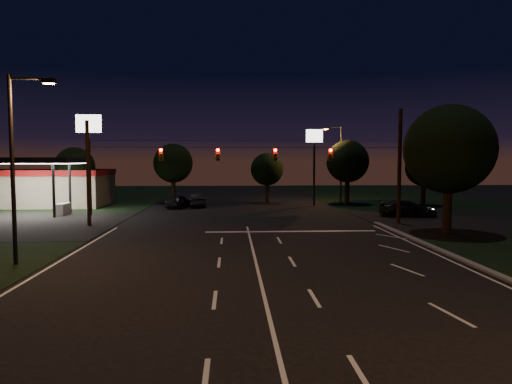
{
  "coord_description": "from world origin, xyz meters",
  "views": [
    {
      "loc": [
        -1.2,
        -20.1,
        4.99
      ],
      "look_at": [
        0.37,
        8.56,
        3.0
      ],
      "focal_mm": 32.0,
      "sensor_mm": 36.0,
      "label": 1
    }
  ],
  "objects": [
    {
      "name": "tree_far_d",
      "position": [
        12.02,
        31.13,
        4.83
      ],
      "size": [
        4.8,
        4.8,
        7.3
      ],
      "color": "black",
      "rests_on": "ground"
    },
    {
      "name": "car_oncoming_b",
      "position": [
        -4.78,
        29.38,
        0.75
      ],
      "size": [
        1.95,
        4.67,
        1.5
      ],
      "primitive_type": "imported",
      "rotation": [
        0.0,
        0.0,
        3.22
      ],
      "color": "black",
      "rests_on": "ground"
    },
    {
      "name": "center_line",
      "position": [
        0.0,
        -6.0,
        0.01
      ],
      "size": [
        0.14,
        40.0,
        0.01
      ],
      "primitive_type": "cube",
      "color": "silver",
      "rests_on": "ground"
    },
    {
      "name": "tree_far_b",
      "position": [
        -7.98,
        34.13,
        4.61
      ],
      "size": [
        4.6,
        4.6,
        6.98
      ],
      "color": "black",
      "rests_on": "ground"
    },
    {
      "name": "street_light_left",
      "position": [
        -11.24,
        2.0,
        5.24
      ],
      "size": [
        2.2,
        0.35,
        9.0
      ],
      "color": "black",
      "rests_on": "ground"
    },
    {
      "name": "tree_far_a",
      "position": [
        -17.98,
        30.12,
        4.26
      ],
      "size": [
        4.2,
        4.2,
        6.42
      ],
      "color": "black",
      "rests_on": "ground"
    },
    {
      "name": "car_cross",
      "position": [
        14.43,
        19.29,
        0.72
      ],
      "size": [
        5.23,
        2.82,
        1.44
      ],
      "primitive_type": "imported",
      "rotation": [
        0.0,
        0.0,
        1.4
      ],
      "color": "black",
      "rests_on": "ground"
    },
    {
      "name": "utility_pole_right",
      "position": [
        12.0,
        15.0,
        0.0
      ],
      "size": [
        0.3,
        0.3,
        9.0
      ],
      "primitive_type": "cylinder",
      "color": "black",
      "rests_on": "ground"
    },
    {
      "name": "cross_street_right",
      "position": [
        20.0,
        16.0,
        0.0
      ],
      "size": [
        20.0,
        16.0,
        0.02
      ],
      "primitive_type": "cube",
      "color": "black",
      "rests_on": "ground"
    },
    {
      "name": "car_oncoming_a",
      "position": [
        -6.7,
        27.89,
        0.7
      ],
      "size": [
        2.8,
        4.43,
        1.41
      ],
      "primitive_type": "imported",
      "rotation": [
        0.0,
        0.0,
        2.84
      ],
      "color": "black",
      "rests_on": "ground"
    },
    {
      "name": "gas_station",
      "position": [
        -21.86,
        30.39,
        2.38
      ],
      "size": [
        14.2,
        16.1,
        5.25
      ],
      "color": "gray",
      "rests_on": "ground"
    },
    {
      "name": "signal_span",
      "position": [
        -0.0,
        14.96,
        5.5
      ],
      "size": [
        24.0,
        0.4,
        1.56
      ],
      "color": "black",
      "rests_on": "ground"
    },
    {
      "name": "tree_right_near",
      "position": [
        13.53,
        10.17,
        5.68
      ],
      "size": [
        6.0,
        6.0,
        8.76
      ],
      "color": "black",
      "rests_on": "ground"
    },
    {
      "name": "pole_sign_left_near",
      "position": [
        -14.0,
        22.0,
        6.98
      ],
      "size": [
        2.2,
        0.3,
        9.1
      ],
      "color": "black",
      "rests_on": "ground"
    },
    {
      "name": "stop_bar",
      "position": [
        3.0,
        11.5,
        0.01
      ],
      "size": [
        12.0,
        0.5,
        0.01
      ],
      "primitive_type": "cube",
      "color": "silver",
      "rests_on": "ground"
    },
    {
      "name": "ground",
      "position": [
        0.0,
        0.0,
        0.0
      ],
      "size": [
        140.0,
        140.0,
        0.0
      ],
      "primitive_type": "plane",
      "color": "black",
      "rests_on": "ground"
    },
    {
      "name": "pole_sign_right",
      "position": [
        8.0,
        30.0,
        6.24
      ],
      "size": [
        1.8,
        0.3,
        8.4
      ],
      "color": "black",
      "rests_on": "ground"
    },
    {
      "name": "street_light_right_far",
      "position": [
        11.24,
        32.0,
        5.24
      ],
      "size": [
        2.2,
        0.35,
        9.0
      ],
      "color": "black",
      "rests_on": "ground"
    },
    {
      "name": "tree_far_c",
      "position": [
        3.02,
        33.1,
        3.9
      ],
      "size": [
        3.8,
        3.8,
        5.86
      ],
      "color": "black",
      "rests_on": "ground"
    },
    {
      "name": "tree_far_e",
      "position": [
        20.02,
        29.11,
        4.11
      ],
      "size": [
        4.0,
        4.0,
        6.18
      ],
      "color": "black",
      "rests_on": "ground"
    },
    {
      "name": "utility_pole_left",
      "position": [
        -12.0,
        15.0,
        0.0
      ],
      "size": [
        0.28,
        0.28,
        8.0
      ],
      "primitive_type": "cylinder",
      "color": "black",
      "rests_on": "ground"
    }
  ]
}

